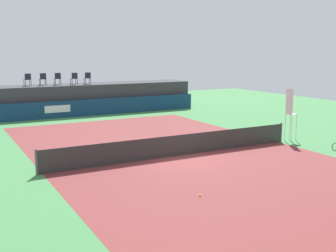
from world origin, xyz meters
The scene contains 14 objects.
ground_plane centered at (0.00, 3.00, 0.00)m, with size 48.00×48.00×0.00m, color #3D7A42.
court_inner centered at (0.00, 0.00, 0.00)m, with size 12.00×22.00×0.00m, color maroon.
sponsor_wall centered at (-0.01, 13.50, 0.60)m, with size 18.00×0.22×1.20m.
spectator_platform centered at (0.00, 15.30, 1.10)m, with size 18.00×2.80×2.20m, color #38383D.
spectator_chair_far_left centered at (-3.60, 15.42, 2.69)m, with size 0.47×0.47×0.89m.
spectator_chair_left centered at (-2.51, 15.47, 2.69)m, with size 0.46×0.46×0.89m.
spectator_chair_center centered at (-1.44, 15.41, 2.69)m, with size 0.46×0.46×0.89m.
spectator_chair_right centered at (-0.31, 15.00, 2.69)m, with size 0.45×0.45×0.89m.
spectator_chair_far_right centered at (0.72, 14.99, 2.69)m, with size 0.46×0.46×0.89m.
umpire_chair centered at (6.76, -0.01, 1.59)m, with size 0.50×0.50×2.76m.
tennis_net centered at (0.00, 0.00, 0.47)m, with size 12.40×0.02×0.95m, color #2D2D2D.
net_post_near centered at (-6.20, 0.00, 0.50)m, with size 0.10×0.10×1.00m, color #4C4C51.
net_post_far centered at (6.20, 0.00, 0.50)m, with size 0.10×0.10×1.00m, color #4C4C51.
tennis_ball centered at (-2.06, -5.02, 0.04)m, with size 0.07×0.07×0.07m, color #D8EA33.
Camera 1 is at (-9.18, -15.86, 4.63)m, focal length 44.64 mm.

